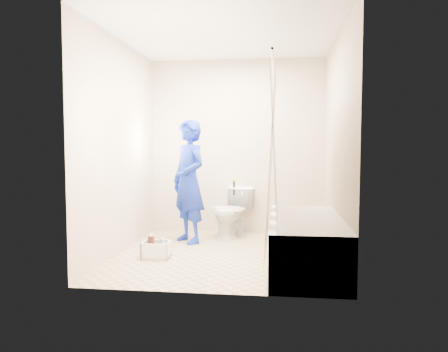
# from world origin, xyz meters

# --- Properties ---
(floor) EXTENTS (2.60, 2.60, 0.00)m
(floor) POSITION_xyz_m (0.00, 0.00, 0.00)
(floor) COLOR tan
(floor) RESTS_ON ground
(ceiling) EXTENTS (2.40, 2.60, 0.02)m
(ceiling) POSITION_xyz_m (0.00, 0.00, 2.40)
(ceiling) COLOR silver
(ceiling) RESTS_ON wall_back
(wall_back) EXTENTS (2.40, 0.02, 2.40)m
(wall_back) POSITION_xyz_m (0.00, 1.30, 1.20)
(wall_back) COLOR #C3B596
(wall_back) RESTS_ON ground
(wall_front) EXTENTS (2.40, 0.02, 2.40)m
(wall_front) POSITION_xyz_m (0.00, -1.30, 1.20)
(wall_front) COLOR #C3B596
(wall_front) RESTS_ON ground
(wall_left) EXTENTS (0.02, 2.60, 2.40)m
(wall_left) POSITION_xyz_m (-1.20, 0.00, 1.20)
(wall_left) COLOR #C3B596
(wall_left) RESTS_ON ground
(wall_right) EXTENTS (0.02, 2.60, 2.40)m
(wall_right) POSITION_xyz_m (1.20, 0.00, 1.20)
(wall_right) COLOR #C3B596
(wall_right) RESTS_ON ground
(bathtub) EXTENTS (0.70, 1.75, 0.50)m
(bathtub) POSITION_xyz_m (0.85, -0.43, 0.27)
(bathtub) COLOR white
(bathtub) RESTS_ON ground
(curtain_rod) EXTENTS (0.02, 1.90, 0.02)m
(curtain_rod) POSITION_xyz_m (0.52, -0.43, 1.95)
(curtain_rod) COLOR silver
(curtain_rod) RESTS_ON wall_back
(shower_curtain) EXTENTS (0.06, 1.75, 1.80)m
(shower_curtain) POSITION_xyz_m (0.52, -0.43, 1.02)
(shower_curtain) COLOR white
(shower_curtain) RESTS_ON curtain_rod
(toilet) EXTENTS (0.59, 0.74, 0.66)m
(toilet) POSITION_xyz_m (-0.03, 0.96, 0.33)
(toilet) COLOR silver
(toilet) RESTS_ON ground
(tank_lid) EXTENTS (0.44, 0.32, 0.03)m
(tank_lid) POSITION_xyz_m (-0.07, 0.87, 0.39)
(tank_lid) COLOR white
(tank_lid) RESTS_ON toilet
(tank_internals) EXTENTS (0.15, 0.09, 0.22)m
(tank_internals) POSITION_xyz_m (0.00, 1.14, 0.65)
(tank_internals) COLOR black
(tank_internals) RESTS_ON toilet
(plumber) EXTENTS (0.65, 0.66, 1.53)m
(plumber) POSITION_xyz_m (-0.54, 0.57, 0.77)
(plumber) COLOR #0F249E
(plumber) RESTS_ON ground
(cleaning_caddy) EXTENTS (0.31, 0.25, 0.23)m
(cleaning_caddy) POSITION_xyz_m (-0.72, -0.24, 0.08)
(cleaning_caddy) COLOR silver
(cleaning_caddy) RESTS_ON ground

